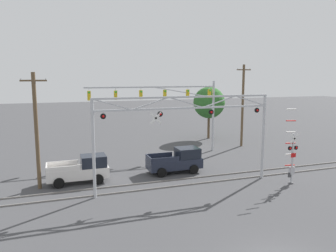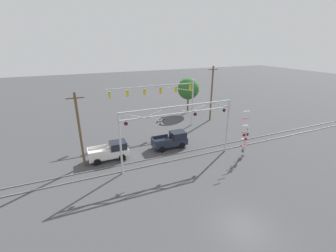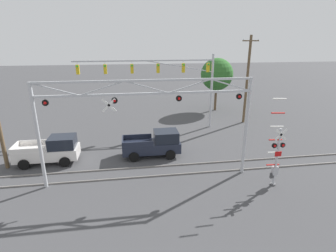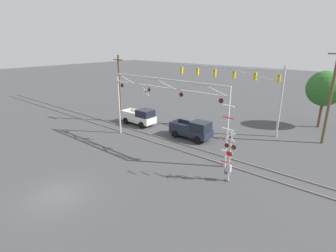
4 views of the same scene
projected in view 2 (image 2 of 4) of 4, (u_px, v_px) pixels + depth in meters
ground_plane at (243, 228)px, 17.09m from camera, size 200.00×200.00×0.00m
rail_track_near at (178, 159)px, 27.02m from camera, size 80.00×0.08×0.10m
rail_track_far at (173, 154)px, 28.25m from camera, size 80.00×0.08×0.10m
crossing_gantry at (179, 122)px, 25.06m from camera, size 13.63×0.26×6.83m
crossing_signal_mast at (245, 141)px, 27.35m from camera, size 1.24×0.35×5.86m
traffic_signal_span at (169, 95)px, 34.96m from camera, size 13.97×0.39×7.76m
pickup_truck_lead at (172, 140)px, 30.01m from camera, size 4.66×2.09×2.10m
pickup_truck_following at (111, 151)px, 26.95m from camera, size 4.65×2.09×2.10m
utility_pole_left at (80, 130)px, 24.22m from camera, size 1.80×0.28×8.54m
utility_pole_right at (212, 93)px, 39.27m from camera, size 1.80×0.28×9.60m
background_tree_beyond_span at (188, 89)px, 43.73m from camera, size 4.18×4.18×6.90m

